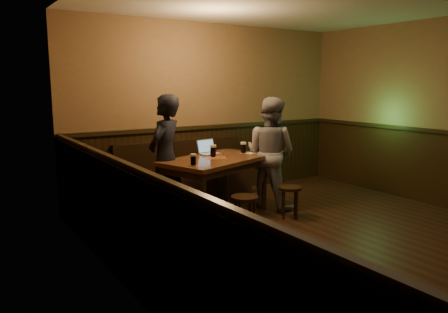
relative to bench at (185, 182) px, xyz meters
The scene contains 12 objects.
room 2.75m from the bench, 75.83° to the right, with size 5.04×6.04×2.84m.
bench is the anchor object (origin of this frame).
pub_table 1.01m from the bench, 90.00° to the right, with size 1.74×1.33×0.83m.
stool_left 1.71m from the bench, 92.38° to the right, with size 0.45×0.45×0.46m.
stool_right 1.75m from the bench, 62.41° to the right, with size 0.37×0.37×0.44m.
pint_left 1.49m from the bench, 113.23° to the right, with size 0.10×0.10×0.15m.
pint_mid 1.03m from the bench, 89.58° to the right, with size 0.11×0.11×0.17m.
pint_right 1.14m from the bench, 55.35° to the right, with size 0.11×0.11×0.17m.
laptop 0.83m from the bench, 82.78° to the right, with size 0.33×0.27×0.21m.
menu 1.20m from the bench, 52.33° to the right, with size 0.22×0.15×0.00m, color silver.
person_suit 1.08m from the bench, 133.78° to the right, with size 0.62×0.41×1.70m, color black.
person_grey 1.44m from the bench, 47.28° to the right, with size 0.80×0.62×1.65m, color gray.
Camera 1 is at (-3.77, -3.21, 1.84)m, focal length 35.00 mm.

